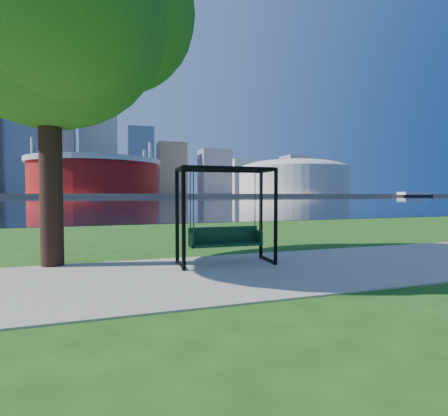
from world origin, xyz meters
name	(u,v)px	position (x,y,z in m)	size (l,w,h in m)	color
ground	(227,269)	(0.00, 0.00, 0.00)	(900.00, 900.00, 0.00)	#1E5114
path	(234,273)	(0.00, -0.50, 0.01)	(120.00, 4.00, 0.03)	#9E937F
river	(117,200)	(0.00, 102.00, 0.01)	(900.00, 180.00, 0.02)	black
far_bank	(111,195)	(0.00, 306.00, 1.00)	(900.00, 228.00, 2.00)	#937F60
stadium	(96,175)	(-10.00, 235.00, 14.23)	(83.00, 83.00, 32.00)	maroon
arena	(293,176)	(135.00, 235.00, 15.87)	(84.00, 84.00, 26.56)	beige
skyline	(105,155)	(-4.27, 319.39, 35.89)	(392.00, 66.00, 96.50)	gray
swing	(225,218)	(0.10, 0.40, 1.10)	(2.24, 1.02, 2.27)	black
park_tree	(45,0)	(-3.76, 1.52, 5.98)	(6.93, 6.26, 8.61)	black
barge	(413,195)	(203.47, 185.64, 1.45)	(32.89, 12.65, 3.21)	black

